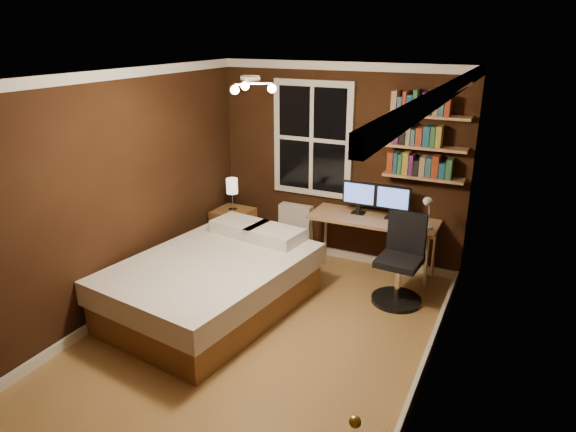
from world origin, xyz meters
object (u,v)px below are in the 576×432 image
at_px(monitor_right, 393,202).
at_px(office_chair, 400,269).
at_px(bed, 213,283).
at_px(desk, 373,223).
at_px(desk_lamp, 428,212).
at_px(monitor_left, 359,198).
at_px(radiator, 296,229).
at_px(bedside_lamp, 232,194).
at_px(nightstand, 234,230).

relative_size(monitor_right, office_chair, 0.42).
height_order(bed, desk, bed).
height_order(bed, desk_lamp, desk_lamp).
xyz_separation_m(monitor_left, office_chair, (0.69, -0.61, -0.55)).
bearing_deg(radiator, bedside_lamp, -156.88).
height_order(monitor_left, desk_lamp, desk_lamp).
xyz_separation_m(nightstand, radiator, (0.77, 0.33, 0.04)).
height_order(monitor_right, office_chair, monitor_right).
height_order(bed, monitor_left, monitor_left).
bearing_deg(desk_lamp, radiator, 169.01).
bearing_deg(monitor_right, desk, -159.15).
distance_m(monitor_left, desk_lamp, 0.90).
bearing_deg(nightstand, office_chair, -6.35).
relative_size(bed, radiator, 3.51).
relative_size(radiator, desk, 0.44).
bearing_deg(radiator, office_chair, -24.42).
bearing_deg(monitor_left, monitor_right, 0.00).
bearing_deg(radiator, monitor_left, -7.17).
height_order(monitor_right, desk_lamp, desk_lamp).
relative_size(desk, monitor_left, 3.68).
bearing_deg(bedside_lamp, desk_lamp, -0.28).
bearing_deg(bed, nightstand, 121.40).
xyz_separation_m(bedside_lamp, office_chair, (2.36, -0.39, -0.42)).
bearing_deg(bedside_lamp, office_chair, -9.39).
xyz_separation_m(monitor_right, desk_lamp, (0.45, -0.23, 0.02)).
xyz_separation_m(nightstand, monitor_right, (2.09, 0.22, 0.64)).
distance_m(radiator, desk_lamp, 1.90).
distance_m(bedside_lamp, desk, 1.90).
relative_size(bed, desk_lamp, 5.31).
bearing_deg(desk, office_chair, -48.08).
distance_m(radiator, monitor_left, 1.08).
bearing_deg(desk, desk_lamp, -13.22).
bearing_deg(radiator, monitor_right, -4.90).
relative_size(radiator, monitor_right, 1.60).
height_order(desk, office_chair, office_chair).
bearing_deg(monitor_right, nightstand, -174.03).
height_order(nightstand, desk, desk).
relative_size(bedside_lamp, office_chair, 0.44).
bearing_deg(monitor_right, office_chair, -65.51).
distance_m(desk, monitor_left, 0.35).
relative_size(bed, bedside_lamp, 5.37).
xyz_separation_m(radiator, desk, (1.11, -0.19, 0.33)).
distance_m(monitor_left, monitor_right, 0.42).
height_order(radiator, office_chair, office_chair).
distance_m(bed, monitor_left, 2.06).
xyz_separation_m(radiator, monitor_left, (0.90, -0.11, 0.60)).
bearing_deg(office_chair, desk_lamp, 69.37).
bearing_deg(nightstand, desk_lamp, 2.77).
relative_size(bed, nightstand, 3.98).
distance_m(monitor_left, office_chair, 1.07).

